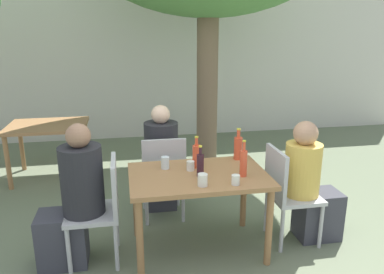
{
  "coord_description": "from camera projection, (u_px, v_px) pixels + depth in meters",
  "views": [
    {
      "loc": [
        -0.62,
        -2.98,
        1.95
      ],
      "look_at": [
        0.0,
        0.3,
        0.99
      ],
      "focal_mm": 35.0,
      "sensor_mm": 36.0,
      "label": 1
    }
  ],
  "objects": [
    {
      "name": "ground_plane",
      "position": [
        198.0,
        248.0,
        3.47
      ],
      "size": [
        30.0,
        30.0,
        0.0
      ],
      "primitive_type": "plane",
      "color": "#667056"
    },
    {
      "name": "cafe_building_wall",
      "position": [
        155.0,
        61.0,
        6.79
      ],
      "size": [
        10.0,
        0.08,
        2.8
      ],
      "color": "beige",
      "rests_on": "ground_plane"
    },
    {
      "name": "dining_table_front",
      "position": [
        198.0,
        184.0,
        3.29
      ],
      "size": [
        1.2,
        0.8,
        0.74
      ],
      "color": "#996B42",
      "rests_on": "ground_plane"
    },
    {
      "name": "dining_table_back",
      "position": [
        48.0,
        132.0,
        5.0
      ],
      "size": [
        1.02,
        0.82,
        0.74
      ],
      "color": "#996B42",
      "rests_on": "ground_plane"
    },
    {
      "name": "patio_chair_0",
      "position": [
        102.0,
        204.0,
        3.18
      ],
      "size": [
        0.44,
        0.44,
        0.92
      ],
      "rotation": [
        0.0,
        0.0,
        -1.57
      ],
      "color": "#B2B2B7",
      "rests_on": "ground_plane"
    },
    {
      "name": "patio_chair_1",
      "position": [
        286.0,
        190.0,
        3.47
      ],
      "size": [
        0.44,
        0.44,
        0.92
      ],
      "rotation": [
        0.0,
        0.0,
        1.57
      ],
      "color": "#B2B2B7",
      "rests_on": "ground_plane"
    },
    {
      "name": "patio_chair_2",
      "position": [
        163.0,
        173.0,
        3.88
      ],
      "size": [
        0.44,
        0.44,
        0.92
      ],
      "rotation": [
        0.0,
        0.0,
        3.14
      ],
      "color": "#B2B2B7",
      "rests_on": "ground_plane"
    },
    {
      "name": "person_seated_0",
      "position": [
        73.0,
        203.0,
        3.13
      ],
      "size": [
        0.57,
        0.35,
        1.24
      ],
      "rotation": [
        0.0,
        0.0,
        -1.57
      ],
      "color": "#383842",
      "rests_on": "ground_plane"
    },
    {
      "name": "person_seated_1",
      "position": [
        310.0,
        188.0,
        3.51
      ],
      "size": [
        0.56,
        0.33,
        1.17
      ],
      "rotation": [
        0.0,
        0.0,
        1.57
      ],
      "color": "#383842",
      "rests_on": "ground_plane"
    },
    {
      "name": "person_seated_2",
      "position": [
        161.0,
        163.0,
        4.09
      ],
      "size": [
        0.36,
        0.58,
        1.21
      ],
      "rotation": [
        0.0,
        0.0,
        3.14
      ],
      "color": "#383842",
      "rests_on": "ground_plane"
    },
    {
      "name": "soda_bottle_0",
      "position": [
        238.0,
        147.0,
        3.6
      ],
      "size": [
        0.08,
        0.08,
        0.31
      ],
      "color": "#DB4C2D",
      "rests_on": "dining_table_front"
    },
    {
      "name": "wine_bottle_1",
      "position": [
        200.0,
        164.0,
        3.19
      ],
      "size": [
        0.06,
        0.06,
        0.27
      ],
      "color": "#331923",
      "rests_on": "dining_table_front"
    },
    {
      "name": "soda_bottle_2",
      "position": [
        243.0,
        162.0,
        3.18
      ],
      "size": [
        0.06,
        0.06,
        0.32
      ],
      "color": "#DB4C2D",
      "rests_on": "dining_table_front"
    },
    {
      "name": "soda_bottle_3",
      "position": [
        196.0,
        155.0,
        3.39
      ],
      "size": [
        0.07,
        0.07,
        0.29
      ],
      "color": "#DB4C2D",
      "rests_on": "dining_table_front"
    },
    {
      "name": "drinking_glass_0",
      "position": [
        236.0,
        180.0,
        3.03
      ],
      "size": [
        0.07,
        0.07,
        0.08
      ],
      "color": "silver",
      "rests_on": "dining_table_front"
    },
    {
      "name": "drinking_glass_1",
      "position": [
        190.0,
        166.0,
        3.33
      ],
      "size": [
        0.07,
        0.07,
        0.09
      ],
      "color": "silver",
      "rests_on": "dining_table_front"
    },
    {
      "name": "drinking_glass_2",
      "position": [
        165.0,
        163.0,
        3.37
      ],
      "size": [
        0.08,
        0.08,
        0.11
      ],
      "color": "silver",
      "rests_on": "dining_table_front"
    },
    {
      "name": "drinking_glass_3",
      "position": [
        203.0,
        180.0,
        3.0
      ],
      "size": [
        0.08,
        0.08,
        0.1
      ],
      "color": "silver",
      "rests_on": "dining_table_front"
    }
  ]
}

